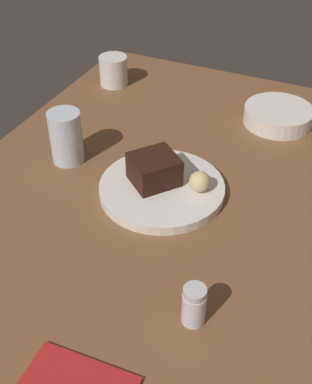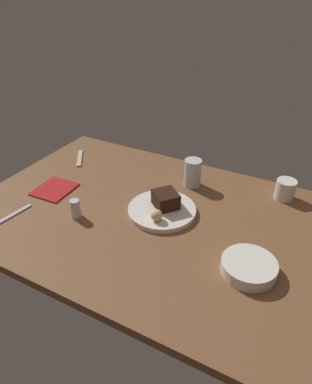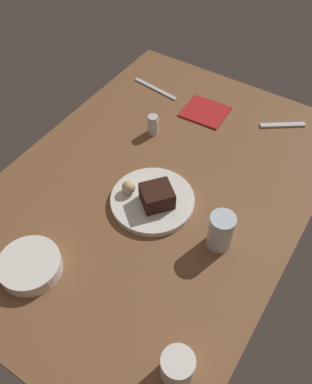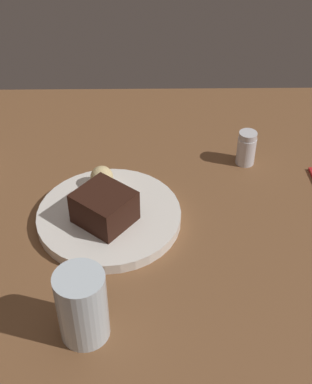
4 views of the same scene
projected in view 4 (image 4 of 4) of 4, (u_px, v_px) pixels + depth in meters
dining_table at (144, 216)px, 90.69cm from camera, size 120.00×84.00×3.00cm
dessert_plate at (109, 217)px, 86.99cm from camera, size 23.61×23.61×1.84cm
chocolate_cake_slice at (104, 207)px, 83.29cm from camera, size 11.25×11.16×5.44cm
bread_roll at (102, 177)px, 90.43cm from camera, size 3.92×3.92×3.92cm
salt_shaker at (246, 148)px, 97.96cm from camera, size 3.50×3.50×6.67cm
water_glass at (82, 306)px, 67.30cm from camera, size 6.58×6.58×10.85cm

